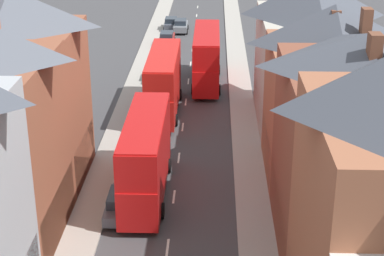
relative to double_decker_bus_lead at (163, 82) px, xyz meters
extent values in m
cube|color=#A8A399|center=(-3.29, -1.29, -2.75)|extent=(2.20, 104.00, 0.14)
cube|color=#A8A399|center=(6.91, -1.29, -2.75)|extent=(2.20, 104.00, 0.14)
cube|color=silver|center=(1.81, -21.29, -2.81)|extent=(0.14, 1.80, 0.01)
cube|color=silver|center=(1.81, -15.29, -2.81)|extent=(0.14, 1.80, 0.01)
cube|color=silver|center=(1.81, -9.29, -2.81)|extent=(0.14, 1.80, 0.01)
cube|color=silver|center=(1.81, -3.29, -2.81)|extent=(0.14, 1.80, 0.01)
cube|color=silver|center=(1.81, 2.71, -2.81)|extent=(0.14, 1.80, 0.01)
cube|color=silver|center=(1.81, 8.71, -2.81)|extent=(0.14, 1.80, 0.01)
cube|color=silver|center=(1.81, 14.71, -2.81)|extent=(0.14, 1.80, 0.01)
cube|color=silver|center=(1.81, 20.71, -2.81)|extent=(0.14, 1.80, 0.01)
cube|color=silver|center=(1.81, 26.71, -2.81)|extent=(0.14, 1.80, 0.01)
cube|color=silver|center=(1.81, 32.71, -2.81)|extent=(0.14, 1.80, 0.01)
cube|color=silver|center=(1.81, 38.71, -2.81)|extent=(0.14, 1.80, 0.01)
cube|color=silver|center=(1.81, 44.71, -2.81)|extent=(0.14, 1.80, 0.01)
cube|color=olive|center=(-4.45, -20.58, -1.22)|extent=(0.12, 7.73, 3.20)
cube|color=#935138|center=(-8.39, -12.85, 2.50)|extent=(8.00, 7.07, 10.64)
cube|color=black|center=(-4.45, -12.85, -1.22)|extent=(0.12, 6.50, 3.20)
pyramid|color=#565B66|center=(-8.39, -12.85, 9.02)|extent=(8.00, 7.07, 2.39)
cube|color=brown|center=(12.01, -20.26, 2.40)|extent=(8.00, 9.57, 10.44)
cube|color=olive|center=(8.07, -20.26, -1.22)|extent=(0.12, 8.81, 3.20)
pyramid|color=#474C56|center=(12.01, -20.26, 8.52)|extent=(8.00, 9.57, 1.78)
cube|color=brown|center=(11.95, -22.18, 9.20)|extent=(0.60, 0.90, 1.37)
cube|color=#A36042|center=(12.01, -11.38, 1.81)|extent=(8.00, 8.19, 9.26)
cube|color=navy|center=(8.07, -11.38, -1.22)|extent=(0.12, 7.53, 3.20)
pyramid|color=#474C56|center=(12.01, -11.38, 7.77)|extent=(8.00, 8.19, 2.64)
cube|color=brown|center=(11.96, -11.67, 8.28)|extent=(0.60, 0.90, 1.02)
cube|color=brown|center=(13.48, -13.58, 8.53)|extent=(0.60, 0.90, 1.52)
cube|color=#BCB7A8|center=(12.01, -1.76, 1.74)|extent=(8.00, 11.04, 9.11)
cube|color=olive|center=(8.07, -1.76, -1.22)|extent=(0.12, 10.16, 3.20)
cube|color=red|center=(0.01, -0.02, -1.17)|extent=(2.44, 10.80, 2.50)
cube|color=red|center=(0.01, -0.02, 1.23)|extent=(2.44, 10.58, 2.30)
cube|color=red|center=(0.01, -0.02, 2.43)|extent=(2.39, 10.37, 0.10)
cube|color=#28333D|center=(0.01, 5.33, -0.97)|extent=(2.20, 0.10, 1.20)
cube|color=#28333D|center=(0.01, 5.33, 1.33)|extent=(2.20, 0.10, 1.10)
cube|color=#28333D|center=(-1.18, -0.02, -0.92)|extent=(0.06, 9.18, 0.90)
cube|color=#28333D|center=(-1.18, -0.02, 1.33)|extent=(0.06, 9.18, 0.90)
cube|color=yellow|center=(0.01, 5.33, 2.13)|extent=(1.34, 0.08, 0.32)
cylinder|color=black|center=(-1.21, 3.32, -2.32)|extent=(0.30, 1.00, 1.00)
cylinder|color=black|center=(1.23, 3.32, -2.32)|extent=(0.30, 1.00, 1.00)
cylinder|color=black|center=(-1.21, -2.99, -2.32)|extent=(0.30, 1.00, 1.00)
cylinder|color=black|center=(1.23, -2.99, -2.32)|extent=(0.30, 1.00, 1.00)
cube|color=red|center=(3.61, 7.82, -1.17)|extent=(2.44, 10.80, 2.50)
cube|color=red|center=(3.61, 7.82, 1.23)|extent=(2.44, 10.58, 2.30)
cube|color=red|center=(3.61, 7.82, 2.43)|extent=(2.39, 10.37, 0.10)
cube|color=#28333D|center=(3.61, 13.17, -0.97)|extent=(2.20, 0.10, 1.20)
cube|color=#28333D|center=(3.61, 13.17, 1.33)|extent=(2.20, 0.10, 1.10)
cube|color=#28333D|center=(2.42, 7.82, -0.92)|extent=(0.06, 9.18, 0.90)
cube|color=#28333D|center=(2.42, 7.82, 1.33)|extent=(0.06, 9.18, 0.90)
cube|color=yellow|center=(3.61, 13.17, 2.13)|extent=(1.34, 0.08, 0.32)
cylinder|color=black|center=(2.39, 11.17, -2.32)|extent=(0.30, 1.00, 1.00)
cylinder|color=black|center=(4.83, 11.17, -2.32)|extent=(0.30, 1.00, 1.00)
cylinder|color=black|center=(2.39, 4.85, -2.32)|extent=(0.30, 1.00, 1.00)
cylinder|color=black|center=(4.83, 4.85, -2.32)|extent=(0.30, 1.00, 1.00)
cube|color=red|center=(0.01, -15.03, -1.17)|extent=(2.44, 10.80, 2.50)
cube|color=red|center=(0.01, -15.03, 1.23)|extent=(2.44, 10.58, 2.30)
cube|color=red|center=(0.01, -15.03, 2.43)|extent=(2.39, 10.37, 0.10)
cube|color=#28333D|center=(0.01, -9.68, -0.97)|extent=(2.20, 0.10, 1.20)
cube|color=#28333D|center=(0.01, -9.68, 1.33)|extent=(2.20, 0.10, 1.10)
cube|color=#28333D|center=(-1.18, -15.03, -0.92)|extent=(0.06, 9.18, 0.90)
cube|color=#28333D|center=(-1.18, -15.03, 1.33)|extent=(0.06, 9.18, 0.90)
cube|color=yellow|center=(0.01, -9.68, 2.13)|extent=(1.34, 0.08, 0.32)
cylinder|color=black|center=(-1.21, -11.68, -2.32)|extent=(0.30, 1.00, 1.00)
cylinder|color=black|center=(1.23, -11.68, -2.32)|extent=(0.30, 1.00, 1.00)
cylinder|color=black|center=(-1.21, -18.00, -2.32)|extent=(0.30, 1.00, 1.00)
cylinder|color=black|center=(1.23, -18.00, -2.32)|extent=(0.30, 1.00, 1.00)
cube|color=#4C515B|center=(-1.29, -17.59, -2.18)|extent=(1.70, 4.54, 0.66)
cube|color=#28333D|center=(-1.29, -17.81, -1.55)|extent=(1.46, 2.27, 0.60)
cylinder|color=black|center=(-2.14, -16.18, -2.51)|extent=(0.20, 0.62, 0.62)
cylinder|color=black|center=(-0.44, -16.18, -2.51)|extent=(0.20, 0.62, 0.62)
cylinder|color=black|center=(-2.14, -18.99, -2.51)|extent=(0.20, 0.62, 0.62)
cylinder|color=black|center=(-0.44, -18.99, -2.51)|extent=(0.20, 0.62, 0.62)
cube|color=maroon|center=(-1.29, 22.26, -2.12)|extent=(1.70, 4.28, 0.78)
cube|color=#28333D|center=(-1.29, 22.04, -1.43)|extent=(1.46, 2.14, 0.60)
cylinder|color=black|center=(-2.14, 23.58, -2.51)|extent=(0.20, 0.62, 0.62)
cylinder|color=black|center=(-0.44, 23.58, -2.51)|extent=(0.20, 0.62, 0.62)
cylinder|color=black|center=(-2.14, 20.93, -2.51)|extent=(0.20, 0.62, 0.62)
cylinder|color=black|center=(-0.44, 20.93, -2.51)|extent=(0.20, 0.62, 0.62)
cube|color=gray|center=(0.01, 29.09, -2.13)|extent=(1.70, 4.22, 0.75)
cube|color=#28333D|center=(0.01, 28.88, -1.46)|extent=(1.46, 2.11, 0.60)
cylinder|color=black|center=(-0.84, 30.40, -2.51)|extent=(0.20, 0.62, 0.62)
cylinder|color=black|center=(0.86, 30.40, -2.51)|extent=(0.20, 0.62, 0.62)
cylinder|color=black|center=(-0.84, 27.78, -2.51)|extent=(0.20, 0.62, 0.62)
cylinder|color=black|center=(0.86, 27.78, -2.51)|extent=(0.20, 0.62, 0.62)
cube|color=#144728|center=(-1.29, 9.18, -2.12)|extent=(1.70, 4.44, 0.78)
cube|color=#28333D|center=(-1.29, 8.96, -1.43)|extent=(1.46, 2.22, 0.60)
cylinder|color=black|center=(-2.14, 10.56, -2.51)|extent=(0.20, 0.62, 0.62)
cylinder|color=black|center=(-0.44, 10.56, -2.51)|extent=(0.20, 0.62, 0.62)
cylinder|color=black|center=(-2.14, 7.80, -2.51)|extent=(0.20, 0.62, 0.62)
cylinder|color=black|center=(-0.44, 7.80, -2.51)|extent=(0.20, 0.62, 0.62)
cube|color=#4C515B|center=(-1.29, 30.18, -2.14)|extent=(1.70, 3.88, 0.72)
cube|color=#28333D|center=(-1.29, 29.99, -1.48)|extent=(1.46, 1.94, 0.60)
cylinder|color=black|center=(-2.14, 31.38, -2.51)|extent=(0.20, 0.62, 0.62)
cylinder|color=black|center=(-0.44, 31.38, -2.51)|extent=(0.20, 0.62, 0.62)
cylinder|color=black|center=(-2.14, 28.98, -2.51)|extent=(0.20, 0.62, 0.62)
cylinder|color=black|center=(-0.44, 28.98, -2.51)|extent=(0.20, 0.62, 0.62)
camera|label=1|loc=(4.25, -52.18, 17.31)|focal=60.00mm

